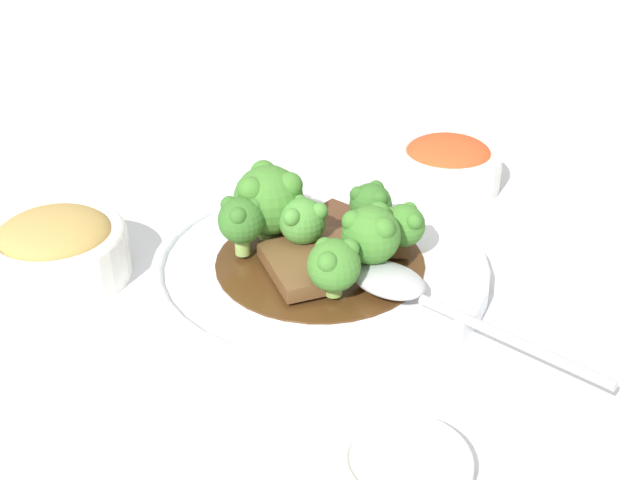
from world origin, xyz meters
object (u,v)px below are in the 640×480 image
object	(u,v)px
serving_spoon	(408,290)
beef_strip_1	(298,267)
main_plate	(320,268)
broccoli_floret_0	(371,204)
broccoli_floret_2	(241,220)
broccoli_floret_4	(302,220)
broccoli_floret_3	(371,234)
beef_strip_2	(326,226)
side_bowl_appetizer	(57,248)
broccoli_floret_1	(269,199)
side_bowl_kimchi	(448,164)
sauce_dish	(406,464)
beef_strip_0	(361,242)
broccoli_floret_5	(334,264)
broccoli_floret_6	(404,226)

from	to	relation	value
serving_spoon	beef_strip_1	bearing A→B (deg)	-26.45
main_plate	broccoli_floret_0	size ratio (longest dim) A/B	6.35
broccoli_floret_2	broccoli_floret_4	size ratio (longest dim) A/B	1.06
broccoli_floret_0	broccoli_floret_3	bearing A→B (deg)	82.46
broccoli_floret_4	serving_spoon	world-z (taller)	broccoli_floret_4
beef_strip_2	broccoli_floret_4	world-z (taller)	broccoli_floret_4
broccoli_floret_3	serving_spoon	xyz separation A→B (m)	(-0.02, 0.03, -0.03)
main_plate	side_bowl_appetizer	distance (m)	0.20
beef_strip_2	side_bowl_appetizer	bearing A→B (deg)	5.28
broccoli_floret_2	broccoli_floret_1	bearing A→B (deg)	-131.53
side_bowl_kimchi	sauce_dish	bearing A→B (deg)	74.60
broccoli_floret_1	sauce_dish	size ratio (longest dim) A/B	0.77
main_plate	beef_strip_0	xyz separation A→B (m)	(-0.03, -0.01, 0.01)
beef_strip_0	broccoli_floret_1	bearing A→B (deg)	-20.11
broccoli_floret_0	broccoli_floret_1	size ratio (longest dim) A/B	0.68
side_bowl_appetizer	sauce_dish	distance (m)	0.32
broccoli_floret_1	broccoli_floret_2	bearing A→B (deg)	48.47
beef_strip_2	broccoli_floret_2	distance (m)	0.07
sauce_dish	broccoli_floret_4	bearing A→B (deg)	-78.58
main_plate	broccoli_floret_1	bearing A→B (deg)	-43.33
main_plate	beef_strip_2	xyz separation A→B (m)	(-0.01, -0.04, 0.01)
broccoli_floret_1	side_bowl_kimchi	world-z (taller)	broccoli_floret_1
broccoli_floret_0	broccoli_floret_3	distance (m)	0.06
beef_strip_2	side_bowl_kimchi	bearing A→B (deg)	-138.48
beef_strip_1	broccoli_floret_2	size ratio (longest dim) A/B	1.70
main_plate	sauce_dish	bearing A→B (deg)	98.67
broccoli_floret_5	side_bowl_appetizer	size ratio (longest dim) A/B	0.40
beef_strip_2	sauce_dish	size ratio (longest dim) A/B	0.99
broccoli_floret_0	serving_spoon	size ratio (longest dim) A/B	0.25
side_bowl_kimchi	sauce_dish	xyz separation A→B (m)	(0.09, 0.34, -0.02)
broccoli_floret_4	beef_strip_0	bearing A→B (deg)	178.34
broccoli_floret_3	broccoli_floret_1	bearing A→B (deg)	-38.83
broccoli_floret_2	broccoli_floret_6	world-z (taller)	broccoli_floret_2
beef_strip_0	broccoli_floret_5	bearing A→B (deg)	65.41
beef_strip_0	broccoli_floret_2	size ratio (longest dim) A/B	1.59
broccoli_floret_0	broccoli_floret_5	size ratio (longest dim) A/B	0.94
main_plate	broccoli_floret_0	world-z (taller)	broccoli_floret_0
beef_strip_2	beef_strip_0	bearing A→B (deg)	129.39
broccoli_floret_5	side_bowl_appetizer	bearing A→B (deg)	-18.90
beef_strip_2	broccoli_floret_1	xyz separation A→B (m)	(0.04, 0.00, 0.03)
beef_strip_2	side_bowl_kimchi	size ratio (longest dim) A/B	0.79
beef_strip_0	broccoli_floret_4	xyz separation A→B (m)	(0.04, -0.00, 0.02)
beef_strip_0	serving_spoon	world-z (taller)	serving_spoon
main_plate	sauce_dish	xyz separation A→B (m)	(-0.03, 0.20, -0.00)
broccoli_floret_0	broccoli_floret_6	size ratio (longest dim) A/B	0.98
serving_spoon	side_bowl_kimchi	distance (m)	0.21
serving_spoon	beef_strip_0	bearing A→B (deg)	-69.87
serving_spoon	broccoli_floret_1	bearing A→B (deg)	-44.68
side_bowl_kimchi	sauce_dish	distance (m)	0.36
beef_strip_1	serving_spoon	xyz separation A→B (m)	(-0.07, 0.04, 0.00)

